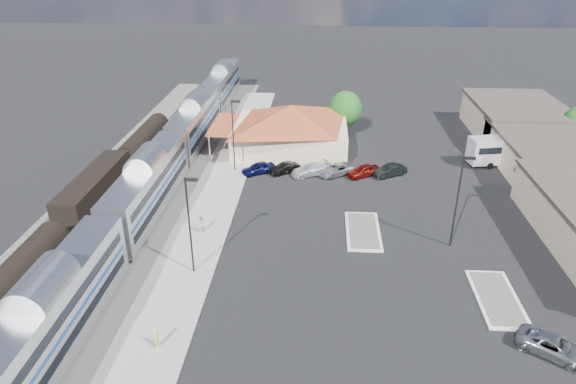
{
  "coord_description": "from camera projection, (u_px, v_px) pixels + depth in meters",
  "views": [
    {
      "loc": [
        -0.43,
        -42.05,
        25.68
      ],
      "look_at": [
        -3.59,
        4.66,
        2.8
      ],
      "focal_mm": 32.0,
      "sensor_mm": 36.0,
      "label": 1
    }
  ],
  "objects": [
    {
      "name": "freight_cars",
      "position": [
        95.0,
        192.0,
        54.04
      ],
      "size": [
        2.8,
        46.0,
        4.0
      ],
      "color": "black",
      "rests_on": "ground"
    },
    {
      "name": "passenger_train",
      "position": [
        149.0,
        187.0,
        52.91
      ],
      "size": [
        3.0,
        104.0,
        5.55
      ],
      "color": "silver",
      "rests_on": "ground"
    },
    {
      "name": "railbed",
      "position": [
        135.0,
        196.0,
        57.36
      ],
      "size": [
        16.0,
        100.0,
        0.12
      ],
      "primitive_type": "cube",
      "color": "#4C4944",
      "rests_on": "ground"
    },
    {
      "name": "tree_depot",
      "position": [
        345.0,
        109.0,
        73.89
      ],
      "size": [
        4.71,
        4.71,
        6.63
      ],
      "color": "#382314",
      "rests_on": "ground"
    },
    {
      "name": "platform",
      "position": [
        211.0,
        207.0,
        55.01
      ],
      "size": [
        5.5,
        92.0,
        0.18
      ],
      "primitive_type": "cube",
      "color": "gray",
      "rests_on": "ground"
    },
    {
      "name": "person_b",
      "position": [
        200.0,
        224.0,
        49.69
      ],
      "size": [
        0.96,
        1.07,
        1.82
      ],
      "primitive_type": "imported",
      "rotation": [
        0.0,
        0.0,
        -1.94
      ],
      "color": "silver",
      "rests_on": "platform"
    },
    {
      "name": "station_depot",
      "position": [
        290.0,
        127.0,
        69.36
      ],
      "size": [
        18.35,
        12.24,
        6.2
      ],
      "color": "beige",
      "rests_on": "ground"
    },
    {
      "name": "parked_car_f",
      "position": [
        390.0,
        171.0,
        62.19
      ],
      "size": [
        4.43,
        3.43,
        1.4
      ],
      "primitive_type": "imported",
      "rotation": [
        0.0,
        0.0,
        -1.04
      ],
      "color": "black",
      "rests_on": "ground"
    },
    {
      "name": "lamp_lot",
      "position": [
        459.0,
        195.0,
        45.87
      ],
      "size": [
        1.08,
        0.25,
        9.0
      ],
      "color": "black",
      "rests_on": "ground"
    },
    {
      "name": "suv",
      "position": [
        554.0,
        346.0,
        35.21
      ],
      "size": [
        5.31,
        4.6,
        1.36
      ],
      "primitive_type": "imported",
      "rotation": [
        0.0,
        0.0,
        0.98
      ],
      "color": "#9B9EA2",
      "rests_on": "ground"
    },
    {
      "name": "parked_car_b",
      "position": [
        285.0,
        168.0,
        63.0
      ],
      "size": [
        3.97,
        3.29,
        1.28
      ],
      "primitive_type": "imported",
      "rotation": [
        0.0,
        0.0,
        -0.98
      ],
      "color": "black",
      "rests_on": "ground"
    },
    {
      "name": "parked_car_c",
      "position": [
        310.0,
        169.0,
        62.5
      ],
      "size": [
        5.31,
        4.24,
        1.44
      ],
      "primitive_type": "imported",
      "rotation": [
        0.0,
        0.0,
        -1.05
      ],
      "color": "white",
      "rests_on": "ground"
    },
    {
      "name": "parked_car_e",
      "position": [
        363.0,
        171.0,
        62.11
      ],
      "size": [
        4.49,
        3.63,
        1.44
      ],
      "primitive_type": "imported",
      "rotation": [
        0.0,
        0.0,
        -1.03
      ],
      "color": "maroon",
      "rests_on": "ground"
    },
    {
      "name": "person_a",
      "position": [
        157.0,
        338.0,
        35.5
      ],
      "size": [
        0.59,
        0.71,
        1.67
      ],
      "primitive_type": "imported",
      "rotation": [
        0.0,
        0.0,
        1.94
      ],
      "color": "#D7D543",
      "rests_on": "platform"
    },
    {
      "name": "coach_bus",
      "position": [
        513.0,
        148.0,
        64.95
      ],
      "size": [
        11.75,
        4.72,
        3.68
      ],
      "rotation": [
        0.0,
        0.0,
        1.77
      ],
      "color": "silver",
      "rests_on": "ground"
    },
    {
      "name": "lamp_plat_n",
      "position": [
        234.0,
        130.0,
        61.61
      ],
      "size": [
        1.08,
        0.25,
        9.0
      ],
      "color": "black",
      "rests_on": "ground"
    },
    {
      "name": "parked_car_d",
      "position": [
        337.0,
        169.0,
        62.6
      ],
      "size": [
        5.26,
        4.59,
        1.35
      ],
      "primitive_type": "imported",
      "rotation": [
        0.0,
        0.0,
        -0.97
      ],
      "color": "#97999F",
      "rests_on": "ground"
    },
    {
      "name": "traffic_island_north",
      "position": [
        497.0,
        298.0,
        40.88
      ],
      "size": [
        3.3,
        7.5,
        0.21
      ],
      "color": "silver",
      "rests_on": "ground"
    },
    {
      "name": "buildings_east",
      "position": [
        567.0,
        168.0,
        59.05
      ],
      "size": [
        14.4,
        51.4,
        4.8
      ],
      "color": "#C6B28C",
      "rests_on": "ground"
    },
    {
      "name": "lamp_plat_s",
      "position": [
        190.0,
        219.0,
        41.88
      ],
      "size": [
        1.08,
        0.25,
        9.0
      ],
      "color": "black",
      "rests_on": "ground"
    },
    {
      "name": "ground",
      "position": [
        322.0,
        241.0,
        48.94
      ],
      "size": [
        280.0,
        280.0,
        0.0
      ],
      "primitive_type": "plane",
      "color": "black",
      "rests_on": "ground"
    },
    {
      "name": "traffic_island_south",
      "position": [
        363.0,
        231.0,
        50.45
      ],
      "size": [
        3.3,
        7.5,
        0.21
      ],
      "color": "silver",
      "rests_on": "ground"
    },
    {
      "name": "parked_car_a",
      "position": [
        258.0,
        168.0,
        62.9
      ],
      "size": [
        4.39,
        3.57,
        1.41
      ],
      "primitive_type": "imported",
      "rotation": [
        0.0,
        0.0,
        -1.02
      ],
      "color": "#0D1044",
      "rests_on": "ground"
    }
  ]
}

